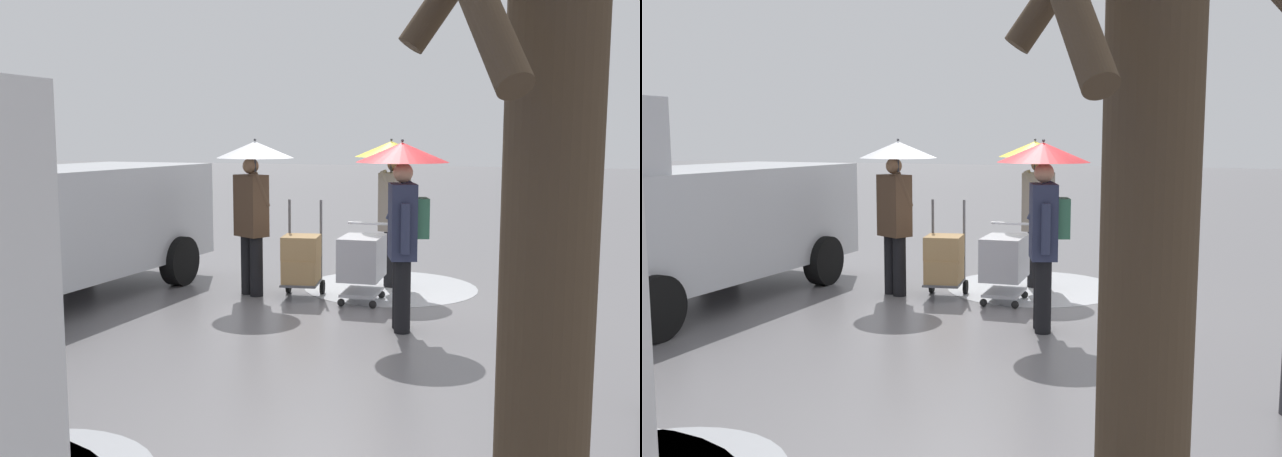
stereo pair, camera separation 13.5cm
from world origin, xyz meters
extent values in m
plane|color=slate|center=(0.00, 0.00, 0.00)|extent=(90.00, 90.00, 0.00)
cylinder|color=#ADAFB5|center=(-0.03, -1.46, 0.00)|extent=(2.51, 2.51, 0.01)
cube|color=#B7BABF|center=(3.92, 1.07, 1.06)|extent=(2.03, 5.23, 1.40)
cylinder|color=black|center=(2.96, 2.69, 0.36)|extent=(0.25, 0.72, 0.72)
cylinder|color=black|center=(2.92, -0.53, 0.36)|extent=(0.25, 0.72, 0.72)
cylinder|color=black|center=(4.88, -0.56, 0.36)|extent=(0.25, 0.72, 0.72)
cube|color=#B2B2B7|center=(0.07, -0.42, 0.60)|extent=(0.59, 0.80, 0.56)
cube|color=#B2B2B7|center=(0.07, -0.42, 0.14)|extent=(0.53, 0.72, 0.04)
cylinder|color=#B2B2B7|center=(0.11, -0.84, 1.00)|extent=(0.58, 0.09, 0.04)
sphere|color=black|center=(-0.16, -0.14, 0.05)|extent=(0.10, 0.10, 0.10)
sphere|color=black|center=(0.25, -0.10, 0.05)|extent=(0.10, 0.10, 0.10)
sphere|color=black|center=(-0.11, -0.74, 0.05)|extent=(0.10, 0.10, 0.10)
sphere|color=black|center=(0.31, -0.70, 0.05)|extent=(0.10, 0.10, 0.10)
cube|color=#515156|center=(0.91, -0.35, 0.22)|extent=(0.59, 0.68, 0.03)
cylinder|color=#515156|center=(0.75, -0.69, 0.77)|extent=(0.04, 0.04, 1.10)
cylinder|color=#515156|center=(1.18, -0.60, 0.77)|extent=(0.04, 0.04, 1.10)
cylinder|color=black|center=(0.73, -0.69, 0.10)|extent=(0.09, 0.21, 0.20)
cylinder|color=black|center=(1.20, -0.60, 0.10)|extent=(0.09, 0.21, 0.20)
cube|color=#A37F51|center=(0.91, -0.35, 0.39)|extent=(0.55, 0.61, 0.31)
cube|color=#A37F51|center=(0.91, -0.35, 0.70)|extent=(0.57, 0.58, 0.32)
cylinder|color=black|center=(-0.08, -1.68, 0.41)|extent=(0.18, 0.18, 0.82)
cylinder|color=black|center=(-0.02, -1.49, 0.41)|extent=(0.18, 0.18, 0.82)
cube|color=slate|center=(-0.05, -1.58, 1.24)|extent=(0.40, 0.51, 0.84)
sphere|color=#8C6647|center=(-0.05, -1.58, 1.78)|extent=(0.22, 0.22, 0.22)
cylinder|color=slate|center=(-0.13, -1.83, 1.19)|extent=(0.10, 0.10, 0.55)
cylinder|color=slate|center=(-0.01, -1.41, 1.46)|extent=(0.32, 0.19, 0.50)
cylinder|color=#333338|center=(-0.02, -1.49, 1.62)|extent=(0.02, 0.02, 0.86)
cone|color=yellow|center=(-0.02, -1.49, 2.00)|extent=(1.04, 1.04, 0.22)
sphere|color=#333338|center=(-0.02, -1.49, 2.13)|extent=(0.04, 0.04, 0.04)
cylinder|color=black|center=(1.71, -0.34, 0.41)|extent=(0.18, 0.18, 0.82)
cylinder|color=black|center=(1.53, -0.26, 0.41)|extent=(0.18, 0.18, 0.82)
cube|color=#473323|center=(1.62, -0.30, 1.24)|extent=(0.52, 0.44, 0.84)
sphere|color=#8C6647|center=(1.62, -0.30, 1.78)|extent=(0.22, 0.22, 0.22)
cylinder|color=#473323|center=(1.86, -0.41, 1.19)|extent=(0.10, 0.10, 0.55)
cylinder|color=#473323|center=(1.45, -0.24, 1.46)|extent=(0.22, 0.32, 0.50)
cylinder|color=#333338|center=(1.53, -0.26, 1.62)|extent=(0.02, 0.02, 0.86)
cone|color=white|center=(1.53, -0.26, 2.00)|extent=(1.04, 1.04, 0.22)
sphere|color=#333338|center=(1.53, -0.26, 2.13)|extent=(0.04, 0.04, 0.04)
cylinder|color=black|center=(-0.80, 0.84, 0.41)|extent=(0.18, 0.18, 0.82)
cylinder|color=black|center=(-0.72, 0.65, 0.41)|extent=(0.18, 0.18, 0.82)
cube|color=#282D47|center=(-0.76, 0.75, 1.24)|extent=(0.42, 0.51, 0.84)
sphere|color=tan|center=(-0.76, 0.75, 1.78)|extent=(0.22, 0.22, 0.22)
cylinder|color=#282D47|center=(-0.85, 0.99, 1.19)|extent=(0.10, 0.10, 0.55)
cylinder|color=#282D47|center=(-0.67, 0.59, 1.46)|extent=(0.32, 0.20, 0.50)
cylinder|color=#333338|center=(-0.72, 0.65, 1.62)|extent=(0.02, 0.02, 0.86)
cone|color=red|center=(-0.72, 0.65, 2.00)|extent=(1.04, 1.04, 0.22)
sphere|color=#333338|center=(-0.72, 0.65, 2.13)|extent=(0.04, 0.04, 0.04)
cube|color=#33664C|center=(-0.94, 0.67, 1.28)|extent=(0.26, 0.34, 0.44)
cylinder|color=#423323|center=(-2.61, 6.58, 1.58)|extent=(0.24, 0.24, 3.15)
camera|label=1|loc=(-2.70, 8.43, 2.17)|focal=40.17mm
camera|label=2|loc=(-2.83, 8.38, 2.17)|focal=40.17mm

